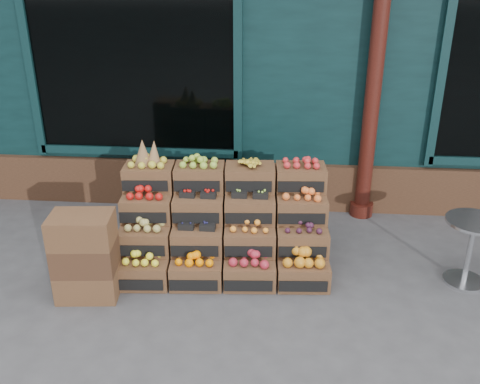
{
  "coord_description": "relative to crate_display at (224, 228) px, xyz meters",
  "views": [
    {
      "loc": [
        0.21,
        -4.05,
        2.98
      ],
      "look_at": [
        -0.2,
        0.7,
        0.85
      ],
      "focal_mm": 40.0,
      "sensor_mm": 36.0,
      "label": 1
    }
  ],
  "objects": [
    {
      "name": "ground",
      "position": [
        0.37,
        -0.78,
        -0.4
      ],
      "size": [
        60.0,
        60.0,
        0.0
      ],
      "primitive_type": "plane",
      "color": "#424245",
      "rests_on": "ground"
    },
    {
      "name": "spare_crates",
      "position": [
        -1.21,
        -0.71,
        0.02
      ],
      "size": [
        0.6,
        0.44,
        0.84
      ],
      "rotation": [
        0.0,
        0.0,
        0.1
      ],
      "color": "brown",
      "rests_on": "ground"
    },
    {
      "name": "shopkeeper",
      "position": [
        -1.33,
        2.02,
        0.58
      ],
      "size": [
        0.79,
        0.59,
        1.95
      ],
      "primitive_type": "imported",
      "rotation": [
        0.0,
        0.0,
        3.33
      ],
      "color": "#164F26",
      "rests_on": "ground"
    },
    {
      "name": "crate_display",
      "position": [
        0.0,
        0.0,
        0.0
      ],
      "size": [
        2.13,
        1.15,
        1.29
      ],
      "rotation": [
        0.0,
        0.0,
        0.07
      ],
      "color": "brown",
      "rests_on": "ground"
    },
    {
      "name": "bistro_table",
      "position": [
        2.41,
        -0.17,
        0.03
      ],
      "size": [
        0.55,
        0.55,
        0.69
      ],
      "rotation": [
        0.0,
        0.0,
        -0.28
      ],
      "color": "silver",
      "rests_on": "ground"
    }
  ]
}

